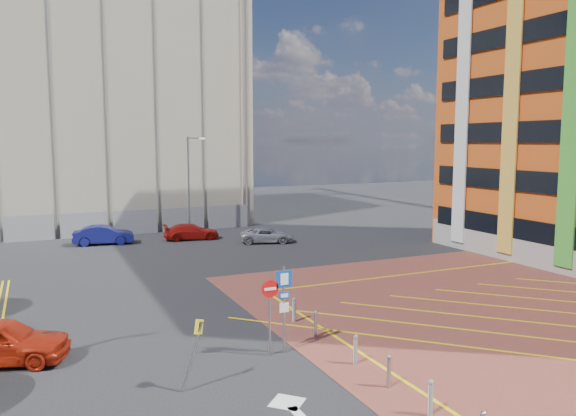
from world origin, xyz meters
TOP-DOWN VIEW (x-y plane):
  - ground at (0.00, 0.00)m, footprint 140.00×140.00m
  - forecourt at (14.00, 0.00)m, footprint 26.00×26.00m
  - lamp_back at (4.08, 28.00)m, footprint 1.53×0.16m
  - sign_cluster at (0.30, 0.98)m, footprint 1.17×0.12m
  - warning_sign at (-3.23, -0.66)m, footprint 0.82×0.43m
  - bollard_row at (2.30, -1.67)m, footprint 0.14×11.14m
  - construction_building at (0.00, 40.00)m, footprint 21.20×19.20m
  - construction_fence at (1.00, 30.00)m, footprint 21.60×0.06m
  - car_blue_back at (-2.97, 26.18)m, footprint 4.51×2.18m
  - car_red_back at (3.51, 25.54)m, footprint 4.44×2.28m
  - car_silver_back at (8.35, 21.84)m, footprint 4.41×3.03m

SIDE VIEW (x-z plane):
  - ground at x=0.00m, z-range 0.00..0.00m
  - forecourt at x=14.00m, z-range 0.00..0.02m
  - bollard_row at x=2.30m, z-range 0.02..0.92m
  - car_silver_back at x=8.35m, z-range 0.00..1.12m
  - car_red_back at x=3.51m, z-range 0.00..1.23m
  - car_blue_back at x=-2.97m, z-range 0.00..1.42m
  - construction_fence at x=1.00m, z-range 0.00..2.00m
  - warning_sign at x=-3.23m, z-range 0.31..2.55m
  - sign_cluster at x=0.30m, z-range 0.35..3.55m
  - lamp_back at x=4.08m, z-range 0.36..8.36m
  - construction_building at x=0.00m, z-range 0.00..22.00m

